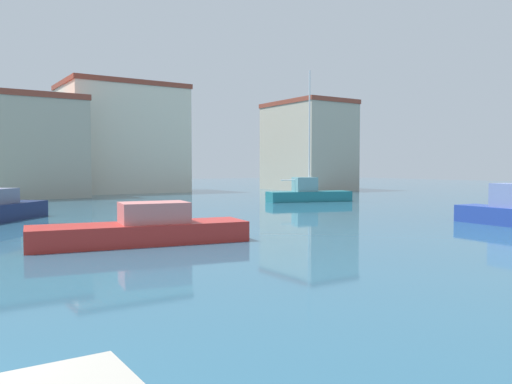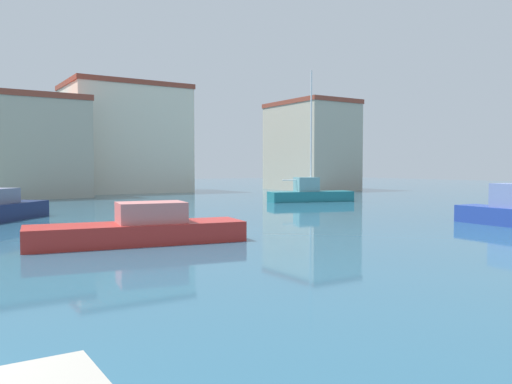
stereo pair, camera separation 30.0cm
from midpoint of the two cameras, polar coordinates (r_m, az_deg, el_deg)
The scene contains 6 objects.
water at distance 29.22m, azimuth -4.95°, elevation -2.49°, with size 160.00×160.00×0.00m, color #285670.
motorboat_red_mid_harbor at distance 18.49m, azimuth -12.84°, elevation -4.05°, with size 7.66×3.19×1.44m.
sailboat_teal_center_channel at distance 40.09m, azimuth 5.58°, elevation -0.13°, with size 6.83×3.36×10.10m.
waterfront_apartments at distance 50.00m, azimuth -23.81°, elevation 4.59°, with size 8.38×8.50×8.90m.
harbor_office at distance 57.07m, azimuth -14.77°, elevation 5.72°, with size 12.17×9.43×11.38m.
warehouse_block at distance 61.33m, azimuth 5.62°, elevation 5.10°, with size 7.22×10.15×10.33m.
Camera 1 is at (1.06, -5.53, 2.67)m, focal length 36.13 mm.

